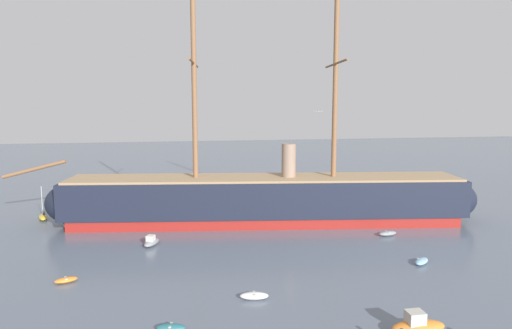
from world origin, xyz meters
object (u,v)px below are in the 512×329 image
Objects in this scene: motorboat_foreground_right at (418,326)px; dinghy_distant_centre at (223,200)px; dinghy_near_centre at (254,296)px; dinghy_mid_right at (421,261)px; dinghy_foreground_left at (171,328)px; motorboat_alongside_bow at (151,242)px; dinghy_mid_left at (66,280)px; dinghy_alongside_stern at (388,233)px; seagull_in_flight at (318,111)px; motorboat_far_right at (384,202)px; tall_ship at (265,199)px; sailboat_far_left at (43,217)px.

motorboat_foreground_right is 52.93m from dinghy_distant_centre.
dinghy_mid_right is at bearing 16.01° from dinghy_near_centre.
dinghy_foreground_left is 23.59m from motorboat_alongside_bow.
dinghy_distant_centre is (20.35, 35.65, 0.07)m from dinghy_mid_left.
motorboat_foreground_right is 28.02m from dinghy_alongside_stern.
motorboat_far_right is at bearing 46.25° from seagull_in_flight.
dinghy_foreground_left is at bearing -143.53° from dinghy_alongside_stern.
motorboat_alongside_bow is (8.19, 11.14, 0.22)m from dinghy_mid_left.
dinghy_distant_centre reaches higher than dinghy_near_centre.
motorboat_alongside_bow is 1.22× the size of dinghy_alongside_stern.
motorboat_alongside_bow is at bearing 95.74° from dinghy_foreground_left.
tall_ship is 15.94× the size of motorboat_foreground_right.
tall_ship reaches higher than dinghy_mid_left.
sailboat_far_left reaches higher than dinghy_mid_left.
sailboat_far_left is at bearing 135.65° from motorboat_alongside_bow.
sailboat_far_left is at bearing 127.62° from dinghy_near_centre.
motorboat_alongside_bow is 3.30× the size of seagull_in_flight.
motorboat_alongside_bow is 0.94× the size of motorboat_far_right.
dinghy_mid_left is 56.24m from motorboat_far_right.
dinghy_mid_right is 41.64m from dinghy_distant_centre.
tall_ship is at bearing 123.28° from dinghy_mid_right.
motorboat_far_right reaches higher than dinghy_near_centre.
dinghy_distant_centre is (2.05, 43.19, 0.02)m from dinghy_near_centre.
dinghy_alongside_stern is at bearing -2.63° from motorboat_alongside_bow.
dinghy_alongside_stern is at bearing 38.02° from dinghy_near_centre.
dinghy_distant_centre reaches higher than dinghy_mid_left.
dinghy_near_centre is (-6.64, -27.17, -3.39)m from tall_ship.
motorboat_foreground_right reaches higher than dinghy_near_centre.
dinghy_mid_left is 41.45m from dinghy_alongside_stern.
dinghy_distant_centre is (12.16, 24.51, -0.15)m from motorboat_alongside_bow.
dinghy_mid_right is 21.58m from seagull_in_flight.
tall_ship is at bearing 26.88° from motorboat_alongside_bow.
dinghy_distant_centre is at bearing 63.61° from motorboat_alongside_bow.
dinghy_distant_centre is (9.80, 47.98, 0.06)m from dinghy_foreground_left.
tall_ship is at bearing 65.75° from dinghy_foreground_left.
dinghy_near_centre reaches higher than dinghy_foreground_left.
dinghy_alongside_stern reaches higher than dinghy_foreground_left.
dinghy_alongside_stern is at bearing 13.49° from dinghy_mid_left.
dinghy_alongside_stern is (10.30, 26.06, -0.33)m from motorboat_foreground_right.
dinghy_alongside_stern is 2.70× the size of seagull_in_flight.
dinghy_mid_left is at bearing -165.33° from seagull_in_flight.
tall_ship reaches higher than motorboat_far_right.
dinghy_mid_left is 38.94m from dinghy_mid_right.
tall_ship is 28.86× the size of dinghy_mid_left.
dinghy_alongside_stern is at bearing 36.47° from dinghy_foreground_left.
motorboat_alongside_bow is 27.17m from seagull_in_flight.
dinghy_distant_centre is (-18.55, 37.27, 0.03)m from dinghy_mid_right.
tall_ship is 25.07× the size of dinghy_near_centre.
tall_ship is 36.51m from motorboat_foreground_right.
motorboat_far_right is (57.96, -0.13, 0.07)m from sailboat_far_left.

